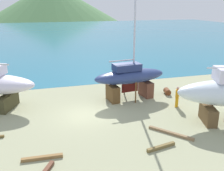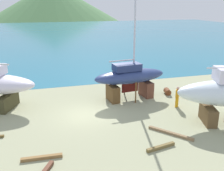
{
  "view_description": "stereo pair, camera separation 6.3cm",
  "coord_description": "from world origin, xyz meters",
  "px_view_note": "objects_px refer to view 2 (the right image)",
  "views": [
    {
      "loc": [
        -2.99,
        -17.6,
        8.04
      ],
      "look_at": [
        2.27,
        0.66,
        1.92
      ],
      "focal_mm": 41.27,
      "sensor_mm": 36.0,
      "label": 1
    },
    {
      "loc": [
        -2.93,
        -17.62,
        8.04
      ],
      "look_at": [
        2.27,
        0.66,
        1.92
      ],
      "focal_mm": 41.27,
      "sensor_mm": 36.0,
      "label": 2
    }
  ],
  "objects_px": {
    "sailboat_mid_port": "(130,77)",
    "barrel_ochre": "(167,91)",
    "worker": "(177,97)",
    "barrel_by_slipway": "(197,93)"
  },
  "relations": [
    {
      "from": "barrel_ochre",
      "to": "barrel_by_slipway",
      "type": "distance_m",
      "value": 2.63
    },
    {
      "from": "sailboat_mid_port",
      "to": "barrel_ochre",
      "type": "bearing_deg",
      "value": -5.54
    },
    {
      "from": "worker",
      "to": "barrel_by_slipway",
      "type": "xyz_separation_m",
      "value": [
        2.8,
        1.37,
        -0.48
      ]
    },
    {
      "from": "barrel_ochre",
      "to": "barrel_by_slipway",
      "type": "relative_size",
      "value": 1.03
    },
    {
      "from": "sailboat_mid_port",
      "to": "worker",
      "type": "bearing_deg",
      "value": -49.79
    },
    {
      "from": "sailboat_mid_port",
      "to": "barrel_by_slipway",
      "type": "xyz_separation_m",
      "value": [
        5.82,
        -1.51,
        -1.53
      ]
    },
    {
      "from": "sailboat_mid_port",
      "to": "barrel_ochre",
      "type": "height_order",
      "value": "sailboat_mid_port"
    },
    {
      "from": "barrel_ochre",
      "to": "sailboat_mid_port",
      "type": "bearing_deg",
      "value": -179.37
    },
    {
      "from": "worker",
      "to": "barrel_ochre",
      "type": "bearing_deg",
      "value": 116.53
    },
    {
      "from": "sailboat_mid_port",
      "to": "barrel_by_slipway",
      "type": "distance_m",
      "value": 6.21
    }
  ]
}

